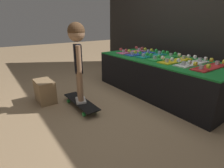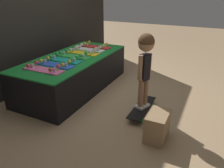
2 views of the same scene
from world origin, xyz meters
The scene contains 13 objects.
ground_plane centered at (0.00, 0.00, 0.00)m, with size 16.00×16.00×0.00m, color #9E7F5B.
back_wall centered at (0.00, 1.42, 1.38)m, with size 5.00×0.10×2.77m.
display_rack centered at (0.00, 0.63, 0.29)m, with size 2.15×0.96×0.58m.
skateboard_pink_on_rack centered at (-0.73, 0.61, 0.60)m, with size 0.19×0.61×0.09m.
skateboard_blue_on_rack centered at (-0.49, 0.61, 0.60)m, with size 0.19×0.61×0.09m.
skateboard_teal_on_rack centered at (-0.24, 0.63, 0.60)m, with size 0.19×0.61×0.09m.
skateboard_green_on_rack centered at (0.00, 0.62, 0.60)m, with size 0.19×0.61×0.09m.
skateboard_yellow_on_rack centered at (0.24, 0.60, 0.60)m, with size 0.19×0.61×0.09m.
skateboard_white_on_rack centered at (0.49, 0.62, 0.60)m, with size 0.19×0.61×0.09m.
skateboard_red_on_rack centered at (0.73, 0.61, 0.60)m, with size 0.19×0.61×0.09m.
skateboard_on_floor centered at (-0.28, -0.71, 0.07)m, with size 0.74×0.20×0.09m.
child centered at (-0.28, -0.71, 0.81)m, with size 0.24×0.21×1.03m.
storage_box centered at (-0.76, -1.05, 0.16)m, with size 0.36×0.23×0.33m.
Camera 2 is at (-2.90, -1.50, 1.63)m, focal length 35.00 mm.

